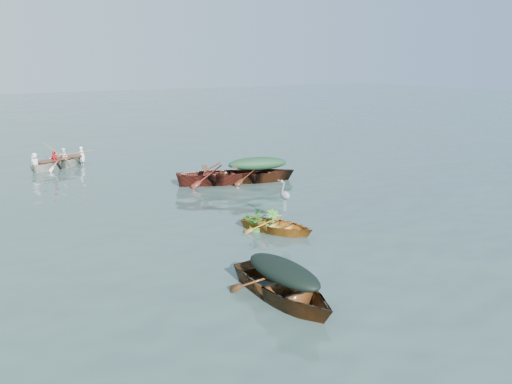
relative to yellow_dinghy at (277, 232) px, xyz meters
The scene contains 13 objects.
ground 1.87m from the yellow_dinghy, 35.41° to the left, with size 140.00×140.00×0.00m, color #374D49.
yellow_dinghy is the anchor object (origin of this frame).
dark_covered_boat 4.15m from the yellow_dinghy, 122.87° to the right, with size 1.38×3.71×0.93m, color #512E12.
green_tarp_boat 6.10m from the yellow_dinghy, 62.94° to the left, with size 1.34×4.32×1.00m, color #431B0F.
open_wooden_boat 6.05m from the yellow_dinghy, 77.54° to the left, with size 1.45×4.65×1.10m, color #581E16.
rowed_boat 12.88m from the yellow_dinghy, 105.18° to the left, with size 1.12×3.74×0.86m, color beige.
dark_tarp_cover 4.20m from the yellow_dinghy, 122.87° to the right, with size 0.76×2.04×0.40m, color black.
green_tarp_cover 6.15m from the yellow_dinghy, 62.94° to the left, with size 0.74×2.37×0.52m, color #173A25.
thwart_benches 6.08m from the yellow_dinghy, 77.54° to the left, with size 0.87×2.33×0.04m, color #4C2811, non-canonical shape.
heron 0.98m from the yellow_dinghy, 32.67° to the left, with size 0.28×0.40×0.92m, color gray, non-canonical shape.
dinghy_weeds 0.85m from the yellow_dinghy, 114.70° to the left, with size 0.70×0.90×0.60m, color #316E1C.
rowers 12.90m from the yellow_dinghy, 105.18° to the left, with size 1.01×2.62×0.76m, color white.
oars 12.89m from the yellow_dinghy, 105.18° to the left, with size 2.60×0.60×0.06m, color olive, non-canonical shape.
Camera 1 is at (-9.13, -12.07, 4.69)m, focal length 35.00 mm.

